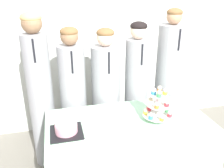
{
  "coord_description": "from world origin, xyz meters",
  "views": [
    {
      "loc": [
        -0.58,
        -1.32,
        1.84
      ],
      "look_at": [
        -0.15,
        0.42,
        1.1
      ],
      "focal_mm": 38.0,
      "sensor_mm": 36.0,
      "label": 1
    }
  ],
  "objects_px": {
    "cake_knife": "(70,147)",
    "student_4": "(168,86)",
    "round_cake": "(66,127)",
    "student_2": "(106,99)",
    "student_0": "(41,96)",
    "student_3": "(136,92)",
    "student_1": "(74,100)",
    "cupcake_stand": "(158,105)"
  },
  "relations": [
    {
      "from": "student_1",
      "to": "student_2",
      "type": "bearing_deg",
      "value": 0.0
    },
    {
      "from": "cupcake_stand",
      "to": "student_0",
      "type": "xyz_separation_m",
      "value": [
        -1.01,
        0.62,
        -0.08
      ]
    },
    {
      "from": "cupcake_stand",
      "to": "student_0",
      "type": "distance_m",
      "value": 1.19
    },
    {
      "from": "student_2",
      "to": "student_3",
      "type": "distance_m",
      "value": 0.35
    },
    {
      "from": "round_cake",
      "to": "cake_knife",
      "type": "xyz_separation_m",
      "value": [
        0.01,
        -0.19,
        -0.05
      ]
    },
    {
      "from": "cake_knife",
      "to": "student_4",
      "type": "relative_size",
      "value": 0.15
    },
    {
      "from": "round_cake",
      "to": "cupcake_stand",
      "type": "relative_size",
      "value": 0.85
    },
    {
      "from": "student_0",
      "to": "student_1",
      "type": "distance_m",
      "value": 0.34
    },
    {
      "from": "cake_knife",
      "to": "cupcake_stand",
      "type": "relative_size",
      "value": 0.8
    },
    {
      "from": "cake_knife",
      "to": "student_3",
      "type": "height_order",
      "value": "student_3"
    },
    {
      "from": "round_cake",
      "to": "student_3",
      "type": "relative_size",
      "value": 0.17
    },
    {
      "from": "round_cake",
      "to": "student_4",
      "type": "height_order",
      "value": "student_4"
    },
    {
      "from": "cake_knife",
      "to": "student_4",
      "type": "distance_m",
      "value": 1.46
    },
    {
      "from": "round_cake",
      "to": "cupcake_stand",
      "type": "bearing_deg",
      "value": 1.62
    },
    {
      "from": "student_2",
      "to": "student_4",
      "type": "height_order",
      "value": "student_4"
    },
    {
      "from": "round_cake",
      "to": "cake_knife",
      "type": "distance_m",
      "value": 0.2
    },
    {
      "from": "student_1",
      "to": "student_2",
      "type": "distance_m",
      "value": 0.35
    },
    {
      "from": "round_cake",
      "to": "cake_knife",
      "type": "height_order",
      "value": "round_cake"
    },
    {
      "from": "cake_knife",
      "to": "student_3",
      "type": "xyz_separation_m",
      "value": [
        0.81,
        0.83,
        -0.01
      ]
    },
    {
      "from": "round_cake",
      "to": "student_2",
      "type": "xyz_separation_m",
      "value": [
        0.47,
        0.64,
        -0.1
      ]
    },
    {
      "from": "student_3",
      "to": "student_4",
      "type": "bearing_deg",
      "value": 0.0
    },
    {
      "from": "student_0",
      "to": "student_4",
      "type": "distance_m",
      "value": 1.42
    },
    {
      "from": "cake_knife",
      "to": "student_1",
      "type": "bearing_deg",
      "value": 56.04
    },
    {
      "from": "cake_knife",
      "to": "student_4",
      "type": "height_order",
      "value": "student_4"
    },
    {
      "from": "cupcake_stand",
      "to": "student_4",
      "type": "xyz_separation_m",
      "value": [
        0.41,
        0.62,
        -0.11
      ]
    },
    {
      "from": "cupcake_stand",
      "to": "student_2",
      "type": "height_order",
      "value": "student_2"
    },
    {
      "from": "round_cake",
      "to": "student_0",
      "type": "distance_m",
      "value": 0.67
    },
    {
      "from": "student_3",
      "to": "round_cake",
      "type": "bearing_deg",
      "value": -142.07
    },
    {
      "from": "cake_knife",
      "to": "student_2",
      "type": "bearing_deg",
      "value": 34.31
    },
    {
      "from": "round_cake",
      "to": "student_3",
      "type": "height_order",
      "value": "student_3"
    },
    {
      "from": "cake_knife",
      "to": "student_0",
      "type": "distance_m",
      "value": 0.87
    },
    {
      "from": "student_0",
      "to": "student_3",
      "type": "distance_m",
      "value": 1.04
    },
    {
      "from": "round_cake",
      "to": "student_4",
      "type": "xyz_separation_m",
      "value": [
        1.21,
        0.64,
        -0.02
      ]
    },
    {
      "from": "student_1",
      "to": "student_4",
      "type": "relative_size",
      "value": 0.91
    },
    {
      "from": "student_0",
      "to": "student_2",
      "type": "relative_size",
      "value": 1.12
    },
    {
      "from": "round_cake",
      "to": "student_2",
      "type": "distance_m",
      "value": 0.8
    },
    {
      "from": "student_0",
      "to": "cake_knife",
      "type": "bearing_deg",
      "value": -74.68
    },
    {
      "from": "round_cake",
      "to": "student_0",
      "type": "relative_size",
      "value": 0.16
    },
    {
      "from": "round_cake",
      "to": "student_3",
      "type": "distance_m",
      "value": 1.04
    },
    {
      "from": "round_cake",
      "to": "student_0",
      "type": "xyz_separation_m",
      "value": [
        -0.21,
        0.64,
        0.01
      ]
    },
    {
      "from": "student_1",
      "to": "round_cake",
      "type": "bearing_deg",
      "value": -100.33
    },
    {
      "from": "student_2",
      "to": "student_1",
      "type": "bearing_deg",
      "value": -180.0
    }
  ]
}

